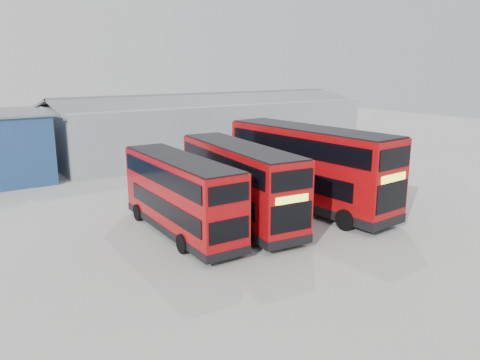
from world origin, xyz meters
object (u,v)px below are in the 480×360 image
maintenance_shed (208,126)px  double_decker_right (309,169)px  double_decker_centre (239,184)px  single_decker_blue (306,164)px  double_decker_left (181,196)px

maintenance_shed → double_decker_right: size_ratio=2.58×
maintenance_shed → double_decker_centre: bearing=-115.6°
double_decker_centre → single_decker_blue: (8.94, 4.69, -0.71)m
double_decker_right → double_decker_centre: bearing=174.8°
maintenance_shed → single_decker_blue: (-0.77, -15.62, -1.16)m
maintenance_shed → double_decker_left: (-13.21, -20.20, -0.61)m
double_decker_right → single_decker_blue: bearing=45.8°
double_decker_right → single_decker_blue: (4.00, 4.77, -1.01)m
double_decker_left → double_decker_right: 8.46m
maintenance_shed → double_decker_centre: maintenance_shed is taller
double_decker_right → single_decker_blue: size_ratio=1.09×
double_decker_centre → single_decker_blue: double_decker_centre is taller
single_decker_blue → double_decker_centre: bearing=24.5°
maintenance_shed → double_decker_right: 20.95m
double_decker_centre → double_decker_left: bearing=-175.9°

